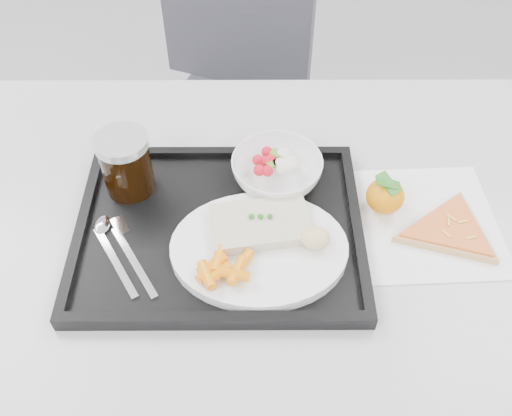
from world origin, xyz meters
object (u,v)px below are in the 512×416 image
(chair, at_px, (236,86))
(salad_bowl, at_px, (277,170))
(tray, at_px, (220,230))
(tangerine, at_px, (385,196))
(dinner_plate, at_px, (259,249))
(cola_glass, at_px, (126,163))
(table, at_px, (251,254))
(pizza_slice, at_px, (450,230))

(chair, bearing_deg, salad_bowl, -81.40)
(tray, bearing_deg, tangerine, 10.18)
(dinner_plate, distance_m, cola_glass, 0.26)
(table, height_order, chair, chair)
(chair, height_order, tangerine, chair)
(cola_glass, bearing_deg, chair, 74.74)
(cola_glass, relative_size, tangerine, 1.52)
(cola_glass, bearing_deg, dinner_plate, -32.94)
(tray, bearing_deg, chair, 89.38)
(cola_glass, height_order, pizza_slice, cola_glass)
(chair, relative_size, salad_bowl, 6.11)
(tangerine, bearing_deg, table, -169.51)
(table, xyz_separation_m, chair, (-0.04, 0.67, -0.15))
(chair, bearing_deg, tray, -90.62)
(cola_glass, bearing_deg, pizza_slice, -10.21)
(tray, distance_m, salad_bowl, 0.14)
(dinner_plate, height_order, salad_bowl, salad_bowl)
(table, xyz_separation_m, salad_bowl, (0.04, 0.10, 0.11))
(salad_bowl, relative_size, cola_glass, 1.41)
(tangerine, bearing_deg, dinner_plate, -154.54)
(chair, bearing_deg, cola_glass, -105.26)
(table, relative_size, cola_glass, 11.11)
(pizza_slice, bearing_deg, cola_glass, 169.79)
(table, distance_m, tangerine, 0.24)
(chair, height_order, cola_glass, chair)
(tangerine, bearing_deg, pizza_slice, -27.50)
(dinner_plate, xyz_separation_m, cola_glass, (-0.21, 0.14, 0.05))
(table, height_order, cola_glass, cola_glass)
(dinner_plate, bearing_deg, tray, 141.71)
(tray, height_order, tangerine, tangerine)
(tangerine, bearing_deg, cola_glass, 174.33)
(salad_bowl, bearing_deg, tangerine, -17.75)
(table, height_order, salad_bowl, salad_bowl)
(table, xyz_separation_m, tray, (-0.05, -0.01, 0.08))
(tangerine, bearing_deg, tray, -169.82)
(tray, bearing_deg, cola_glass, 149.47)
(table, relative_size, tray, 2.67)
(salad_bowl, relative_size, tangerine, 2.15)
(tangerine, bearing_deg, salad_bowl, 162.25)
(tray, bearing_deg, dinner_plate, -38.29)
(tray, xyz_separation_m, cola_glass, (-0.15, 0.09, 0.06))
(dinner_plate, xyz_separation_m, pizza_slice, (0.30, 0.05, -0.01))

